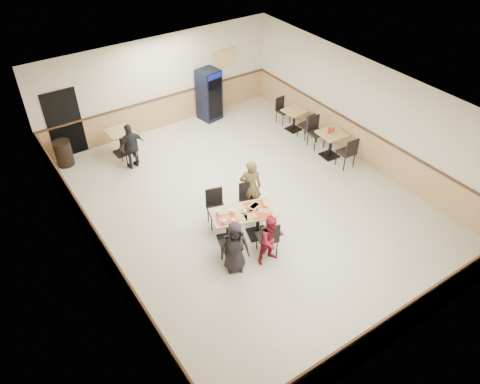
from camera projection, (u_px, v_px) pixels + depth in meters
ground at (249, 204)px, 12.33m from camera, size 10.00×10.00×0.00m
room_shell at (250, 126)px, 14.43m from camera, size 10.00×10.00×10.00m
main_table at (243, 221)px, 11.01m from camera, size 1.64×1.14×0.80m
main_chairs at (241, 222)px, 11.02m from camera, size 1.76×2.05×1.01m
diner_woman_left at (235, 247)px, 10.15m from camera, size 0.75×0.65×1.31m
diner_woman_right at (271, 240)px, 10.35m from camera, size 0.65×0.52×1.28m
diner_man_opposite at (250, 187)px, 11.66m from camera, size 0.67×0.60×1.55m
lone_diner at (131, 146)px, 13.29m from camera, size 0.85×0.43×1.40m
tabletop_clutter at (245, 213)px, 10.80m from camera, size 1.35×0.81×0.12m
side_table_near at (331, 141)px, 13.84m from camera, size 0.79×0.79×0.80m
side_table_near_chair_south at (346, 151)px, 13.43m from camera, size 0.50×0.50×1.01m
side_table_near_chair_north at (317, 132)px, 14.27m from camera, size 0.50×0.50×1.01m
side_table_far at (294, 117)px, 15.11m from camera, size 0.72×0.72×0.71m
side_table_far_chair_south at (306, 125)px, 14.75m from camera, size 0.45×0.45×0.90m
side_table_far_chair_north at (283, 111)px, 15.50m from camera, size 0.45×0.45×0.90m
condiment_caddy at (331, 130)px, 13.64m from camera, size 0.23×0.06×0.20m
back_table at (120, 138)px, 13.98m from camera, size 0.74×0.74×0.77m
back_table_chair_lone at (129, 148)px, 13.59m from camera, size 0.47×0.47×0.98m
pepsi_cooler at (209, 95)px, 15.49m from camera, size 0.75×0.75×1.73m
trash_bin at (64, 153)px, 13.57m from camera, size 0.49×0.49×0.77m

